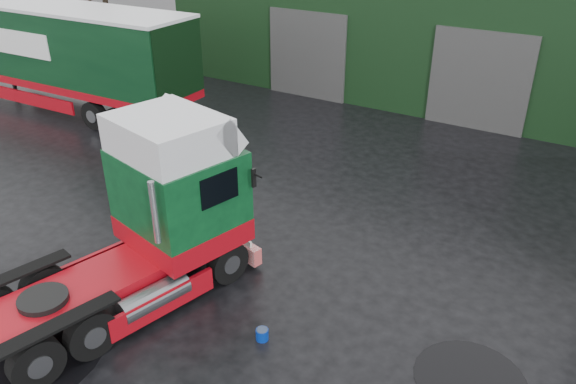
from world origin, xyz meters
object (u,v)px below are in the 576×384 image
Objects in this scene: warehouse at (517,26)px; trailer_left at (51,57)px; hero_tractor at (107,226)px; wash_bucket at (262,334)px.

warehouse reaches higher than trailer_left.
wash_bucket is at bearing 25.22° from hero_tractor.
trailer_left is (-13.01, 8.62, 0.16)m from hero_tractor.
warehouse is 2.19× the size of trailer_left.
trailer_left is at bearing 159.76° from hero_tractor.
warehouse is 115.65× the size of wash_bucket.
hero_tractor is 0.47× the size of trailer_left.
warehouse is 21.38m from wash_bucket.
warehouse is 21.53m from trailer_left.
trailer_left reaches higher than hero_tractor.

